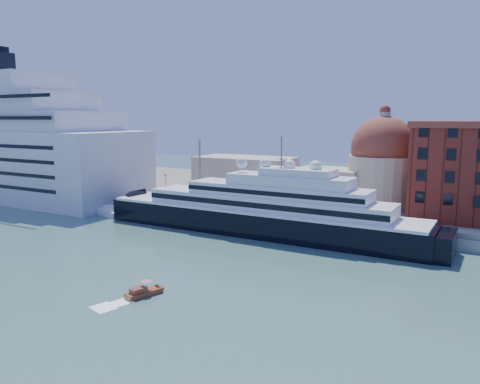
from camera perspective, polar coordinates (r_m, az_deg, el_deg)
The scene contains 9 objects.
ground at distance 89.37m, azimuth -6.18°, elevation -7.90°, with size 400.00×400.00×0.00m, color #3D6962.
quay at distance 117.44m, azimuth 3.53°, elevation -3.15°, with size 180.00×10.00×2.50m, color gray.
land at distance 154.77m, azimuth 10.21°, elevation -0.42°, with size 260.00×72.00×2.00m, color slate.
quay_fence at distance 113.11m, azimuth 2.54°, elevation -2.65°, with size 180.00×0.10×1.20m, color slate.
superyacht at distance 107.22m, azimuth 0.95°, elevation -2.55°, with size 86.36×11.97×25.81m.
service_barge at distance 132.09m, azimuth -15.81°, elevation -2.31°, with size 13.39×7.18×2.87m.
water_taxi at distance 71.62m, azimuth -11.73°, elevation -11.84°, with size 3.40×5.84×2.63m.
church at distance 135.17m, azimuth 10.44°, elevation 2.46°, with size 66.00×18.00×25.50m.
lamp_posts at distance 120.50m, azimuth -2.21°, elevation 1.32°, with size 120.80×2.40×18.00m.
Camera 1 is at (50.21, -69.28, 25.83)m, focal length 35.00 mm.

